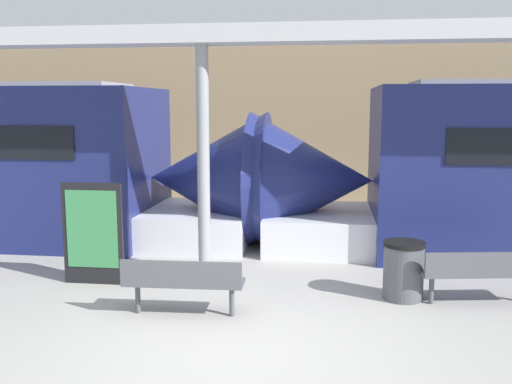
% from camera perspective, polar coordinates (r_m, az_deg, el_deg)
% --- Properties ---
extents(ground_plane, '(60.00, 60.00, 0.00)m').
position_cam_1_polar(ground_plane, '(6.74, -1.82, -15.49)').
color(ground_plane, '#9E9B96').
extents(station_wall, '(56.00, 0.20, 5.00)m').
position_cam_1_polar(station_wall, '(16.06, 3.90, 7.74)').
color(station_wall, '#9E8460').
rests_on(station_wall, ground_plane).
extents(bench_near, '(1.60, 0.50, 0.79)m').
position_cam_1_polar(bench_near, '(7.60, -7.32, -8.76)').
color(bench_near, '#4C4F54').
rests_on(bench_near, ground_plane).
extents(bench_far, '(1.78, 0.72, 0.79)m').
position_cam_1_polar(bench_far, '(8.56, 21.81, -7.31)').
color(bench_far, '#4C4F54').
rests_on(bench_far, ground_plane).
extents(trash_bin, '(0.60, 0.60, 0.84)m').
position_cam_1_polar(trash_bin, '(8.49, 14.52, -7.58)').
color(trash_bin, '#4C4F54').
rests_on(trash_bin, ground_plane).
extents(poster_board, '(0.96, 0.07, 1.59)m').
position_cam_1_polar(poster_board, '(9.16, -16.01, -3.98)').
color(poster_board, black).
rests_on(poster_board, ground_plane).
extents(support_column_near, '(0.20, 0.20, 3.69)m').
position_cam_1_polar(support_column_near, '(9.17, -5.29, 2.93)').
color(support_column_near, gray).
rests_on(support_column_near, ground_plane).
extents(canopy_beam, '(28.00, 0.60, 0.28)m').
position_cam_1_polar(canopy_beam, '(9.19, -5.46, 15.35)').
color(canopy_beam, '#B7B7BC').
rests_on(canopy_beam, support_column_near).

